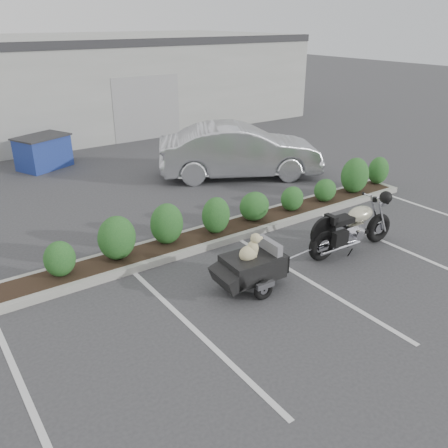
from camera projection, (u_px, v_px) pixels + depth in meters
ground at (244, 287)px, 9.15m from camera, size 90.00×90.00×0.00m
planter_kerb at (222, 232)px, 11.29m from camera, size 12.00×1.00×0.15m
building at (14, 85)px, 21.10m from camera, size 26.00×10.00×4.00m
motorcycle at (353, 228)px, 10.36m from camera, size 2.42×0.82×1.39m
pet_trailer at (252, 265)px, 8.95m from camera, size 1.93×1.08×1.15m
sedan at (240, 151)px, 15.19m from camera, size 5.37×3.99×1.69m
dumpster at (43, 152)px, 16.16m from camera, size 2.02×1.74×1.11m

